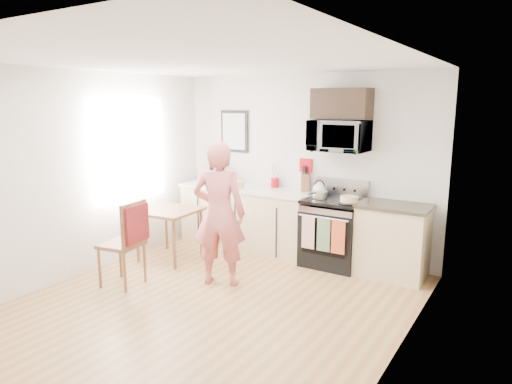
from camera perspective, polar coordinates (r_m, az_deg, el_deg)
The scene contains 27 objects.
floor at distance 5.16m, azimuth -6.13°, elevation -14.11°, with size 4.60×4.60×0.00m, color #9A643B.
back_wall at distance 6.69m, azimuth 5.93°, elevation 3.37°, with size 4.00×0.04×2.60m, color beige.
left_wall at distance 6.19m, azimuth -21.11°, elevation 2.06°, with size 0.04×4.60×2.60m, color beige.
right_wall at distance 3.87m, azimuth 17.47°, elevation -2.78°, with size 0.04×4.60×2.60m, color beige.
ceiling at distance 4.69m, azimuth -6.81°, elevation 16.01°, with size 4.00×4.60×0.04m, color white.
window at distance 6.64m, azimuth -15.54°, elevation 5.14°, with size 0.06×1.40×1.50m.
cabinet_left at distance 6.98m, azimuth -1.22°, elevation -3.35°, with size 2.10×0.60×0.90m, color #D9B58B.
countertop_left at distance 6.88m, azimuth -1.23°, elevation 0.44°, with size 2.14×0.64×0.04m, color beige.
cabinet_right at distance 6.09m, azimuth 16.69°, elevation -6.00°, with size 0.84×0.60×0.90m, color #D9B58B.
countertop_right at distance 5.98m, azimuth 16.94°, elevation -1.68°, with size 0.88×0.64×0.04m, color black.
range at distance 6.32m, azimuth 9.60°, elevation -5.19°, with size 0.76×0.70×1.16m.
microwave at distance 6.18m, azimuth 10.38°, elevation 6.91°, with size 0.76×0.51×0.42m, color #A6A6AB.
upper_cabinet at distance 6.21m, azimuth 10.67°, elevation 10.80°, with size 0.76×0.35×0.40m, color black.
wall_art at distance 7.23m, azimuth -2.72°, elevation 7.58°, with size 0.50×0.04×0.65m.
wall_trivet at distance 6.65m, azimuth 6.26°, elevation 3.32°, with size 0.20×0.02×0.20m, color #A20D16.
person at distance 5.50m, azimuth -4.63°, elevation -2.74°, with size 0.64×0.42×1.76m, color #B33C31.
dining_table at distance 6.54m, azimuth -10.79°, elevation -2.85°, with size 0.77×0.77×0.72m.
chair at distance 5.64m, azimuth -15.41°, elevation -4.90°, with size 0.55×0.51×1.05m.
knife_block at distance 6.62m, azimuth 6.16°, elevation 1.21°, with size 0.11×0.16×0.25m, color brown.
utensil_crock at distance 6.85m, azimuth 2.37°, elevation 1.74°, with size 0.12×0.12×0.35m.
fruit_bowl at distance 7.17m, azimuth -3.73°, elevation 1.32°, with size 0.25×0.25×0.09m.
milk_carton at distance 7.14m, azimuth -3.53°, elevation 1.90°, with size 0.09×0.09×0.23m, color tan.
coffee_maker at distance 7.32m, azimuth -4.94°, elevation 2.26°, with size 0.17×0.24×0.28m.
bread_bag at distance 6.80m, azimuth -2.91°, elevation 0.98°, with size 0.32×0.15×0.12m, color tan.
cake at distance 5.97m, azimuth 11.56°, elevation -0.95°, with size 0.28×0.28×0.09m.
kettle at distance 6.34m, azimuth 7.92°, elevation 0.36°, with size 0.18×0.18×0.23m.
pot at distance 6.19m, azimuth 7.94°, elevation -0.33°, with size 0.20×0.34×0.10m.
Camera 1 is at (2.92, -3.65, 2.19)m, focal length 32.00 mm.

